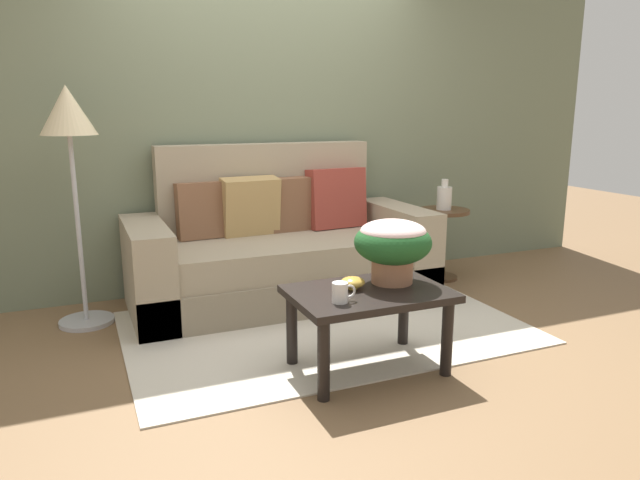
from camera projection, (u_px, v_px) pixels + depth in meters
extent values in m
plane|color=brown|center=(324.00, 327.00, 3.85)|extent=(14.00, 14.00, 0.00)
cube|color=slate|center=(264.00, 105.00, 4.61)|extent=(6.40, 0.12, 2.86)
cube|color=beige|center=(325.00, 327.00, 3.84)|extent=(2.52, 1.65, 0.01)
cube|color=gray|center=(284.00, 284.00, 4.36)|extent=(2.20, 0.95, 0.26)
cube|color=gray|center=(284.00, 253.00, 4.29)|extent=(1.68, 0.85, 0.21)
cube|color=gray|center=(266.00, 202.00, 4.58)|extent=(1.68, 0.17, 0.91)
cube|color=gray|center=(148.00, 272.00, 3.95)|extent=(0.26, 0.95, 0.66)
cube|color=gray|center=(397.00, 246.00, 4.69)|extent=(0.26, 0.95, 0.66)
cube|color=#93382D|center=(336.00, 198.00, 4.64)|extent=(0.48, 0.23, 0.48)
cube|color=brown|center=(295.00, 204.00, 4.53)|extent=(0.42, 0.16, 0.42)
cube|color=brown|center=(205.00, 210.00, 4.26)|extent=(0.42, 0.18, 0.42)
cube|color=tan|center=(250.00, 207.00, 4.36)|extent=(0.44, 0.24, 0.44)
cylinder|color=black|center=(324.00, 361.00, 2.85)|extent=(0.06, 0.06, 0.42)
cylinder|color=black|center=(447.00, 338.00, 3.12)|extent=(0.06, 0.06, 0.42)
cylinder|color=black|center=(292.00, 329.00, 3.25)|extent=(0.06, 0.06, 0.42)
cylinder|color=black|center=(404.00, 312.00, 3.53)|extent=(0.06, 0.06, 0.42)
cube|color=black|center=(369.00, 294.00, 3.14)|extent=(0.84, 0.57, 0.04)
cylinder|color=#4C331E|center=(441.00, 277.00, 4.95)|extent=(0.27, 0.27, 0.03)
cylinder|color=#4C331E|center=(442.00, 245.00, 4.88)|extent=(0.05, 0.05, 0.54)
cylinder|color=#4C331E|center=(444.00, 211.00, 4.82)|extent=(0.42, 0.42, 0.03)
cylinder|color=#B2B2B7|center=(87.00, 321.00, 3.92)|extent=(0.35, 0.35, 0.03)
cylinder|color=#B2B2B7|center=(78.00, 230.00, 3.78)|extent=(0.03, 0.03, 1.22)
cone|color=beige|center=(67.00, 110.00, 3.61)|extent=(0.34, 0.34, 0.31)
cylinder|color=#A36B4C|center=(392.00, 269.00, 3.26)|extent=(0.23, 0.23, 0.15)
ellipsoid|color=#1E5123|center=(393.00, 242.00, 3.22)|extent=(0.43, 0.43, 0.24)
ellipsoid|color=beige|center=(393.00, 232.00, 3.21)|extent=(0.37, 0.37, 0.13)
cylinder|color=white|center=(340.00, 293.00, 2.92)|extent=(0.08, 0.08, 0.10)
torus|color=white|center=(349.00, 291.00, 2.94)|extent=(0.07, 0.01, 0.07)
cylinder|color=gold|center=(353.00, 287.00, 3.15)|extent=(0.05, 0.05, 0.02)
ellipsoid|color=gold|center=(353.00, 282.00, 3.15)|extent=(0.13, 0.13, 0.06)
cylinder|color=silver|center=(444.00, 198.00, 4.79)|extent=(0.12, 0.12, 0.19)
cylinder|color=silver|center=(445.00, 183.00, 4.76)|extent=(0.05, 0.05, 0.06)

